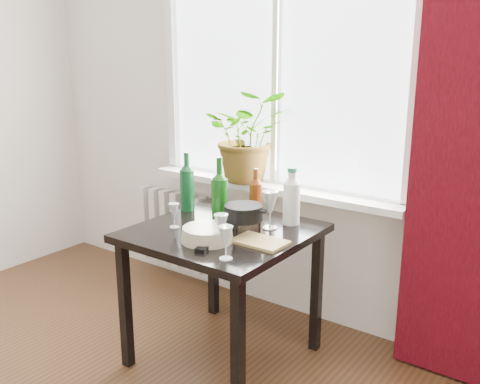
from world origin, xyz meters
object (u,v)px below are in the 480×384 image
Objects in this scene: bottle_amber at (256,193)px; wineglass_front_left at (174,215)px; cleaning_bottle at (292,195)px; wineglass_front_right at (221,230)px; table at (223,246)px; wineglass_back_center at (270,209)px; radiator at (184,231)px; plate_stack at (207,234)px; wine_bottle_left at (187,181)px; wineglass_back_left at (219,197)px; fondue_pot at (243,219)px; wine_bottle_right at (220,190)px; tv_remote at (207,245)px; cutting_board at (260,242)px; wineglass_far_right at (226,242)px; potted_plant at (248,136)px.

bottle_amber is 0.46m from wineglass_front_left.
wineglass_front_right is (-0.10, -0.48, -0.08)m from cleaning_bottle.
wineglass_back_center is at bearing 38.94° from table.
radiator is 1.26m from cleaning_bottle.
wine_bottle_left is at bearing 141.68° from plate_stack.
wineglass_front_right is at bearing -39.75° from radiator.
cleaning_bottle is at bearing 8.35° from wineglass_back_left.
fondue_pot is at bearing -32.54° from radiator.
wine_bottle_right is (0.31, -0.09, 0.01)m from wine_bottle_left.
tv_remote is (0.95, -0.88, 0.37)m from radiator.
cutting_board is at bearing -12.18° from table.
wine_bottle_left reaches higher than cutting_board.
tv_remote is (-0.16, 0.07, -0.07)m from wineglass_far_right.
wine_bottle_left is 2.04× the size of tv_remote.
bottle_amber is at bearing 127.48° from cutting_board.
potted_plant is 1.80× the size of cleaning_bottle.
wine_bottle_right is (0.79, -0.57, 0.54)m from radiator.
wineglass_front_right is 0.62× the size of cutting_board.
cutting_board is at bearing 29.30° from plate_stack.
radiator is 2.17× the size of wine_bottle_right.
wine_bottle_right is at bearing -158.92° from wineglass_back_center.
wineglass_back_center is (-0.07, 0.47, 0.02)m from wineglass_far_right.
radiator is 1.37m from wineglass_front_right.
wineglass_far_right is at bearing -49.46° from wineglass_back_left.
wineglass_back_left is at bearing 129.17° from wineglass_front_right.
potted_plant is at bearing 93.07° from wineglass_front_left.
bottle_amber is 1.80× the size of wineglass_front_right.
wine_bottle_right reaches higher than tv_remote.
wineglass_back_center is (0.16, -0.10, -0.04)m from bottle_amber.
wineglass_front_left is at bearing 146.20° from tv_remote.
cleaning_bottle is 0.15m from wineglass_back_center.
wineglass_front_right reaches higher than radiator.
potted_plant is at bearing 99.35° from wineglass_back_left.
fondue_pot is at bearing 22.04° from wineglass_front_left.
bottle_amber is 0.21m from cleaning_bottle.
table is at bearing -130.30° from cleaning_bottle.
table is 1.51× the size of potted_plant.
wineglass_far_right is at bearing -87.71° from cleaning_bottle.
radiator is 0.96m from potted_plant.
wine_bottle_right reaches higher than wineglass_front_right.
tv_remote reaches higher than table.
table is 0.35m from bottle_amber.
wineglass_back_left is at bearing 171.17° from fondue_pot.
wineglass_back_left is 1.05× the size of tv_remote.
wineglass_back_left is (-0.34, 0.42, 0.01)m from wineglass_front_right.
potted_plant is at bearing 109.88° from wine_bottle_right.
wineglass_far_right is at bearing -40.36° from radiator.
plate_stack is (0.11, -0.24, -0.15)m from wine_bottle_right.
wineglass_far_right is 0.19m from tv_remote.
potted_plant reaches higher than cutting_board.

